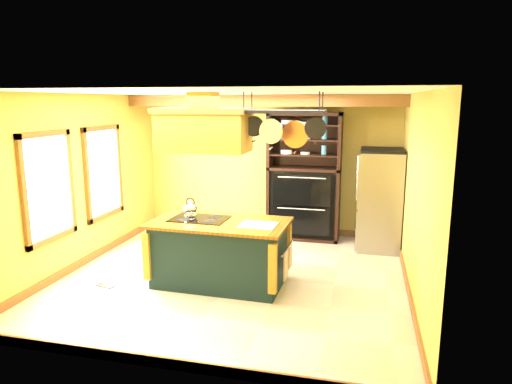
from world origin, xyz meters
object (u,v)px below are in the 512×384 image
at_px(refrigerator, 379,202).
at_px(kitchen_island, 220,252).
at_px(range_hood, 204,128).
at_px(hutch, 304,191).
at_px(pot_rack, 284,119).

bearing_deg(refrigerator, kitchen_island, -135.37).
height_order(range_hood, refrigerator, range_hood).
xyz_separation_m(kitchen_island, range_hood, (-0.20, -0.00, 1.76)).
bearing_deg(range_hood, hutch, 67.42).
xyz_separation_m(refrigerator, hutch, (-1.37, 0.34, 0.07)).
bearing_deg(pot_rack, range_hood, -179.85).
relative_size(kitchen_island, pot_rack, 1.74).
bearing_deg(range_hood, pot_rack, 0.15).
relative_size(range_hood, hutch, 0.54).
height_order(pot_rack, refrigerator, pot_rack).
relative_size(kitchen_island, range_hood, 1.52).
bearing_deg(range_hood, refrigerator, 42.21).
xyz_separation_m(range_hood, refrigerator, (2.43, 2.21, -1.39)).
relative_size(pot_rack, refrigerator, 0.65).
distance_m(refrigerator, hutch, 1.42).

